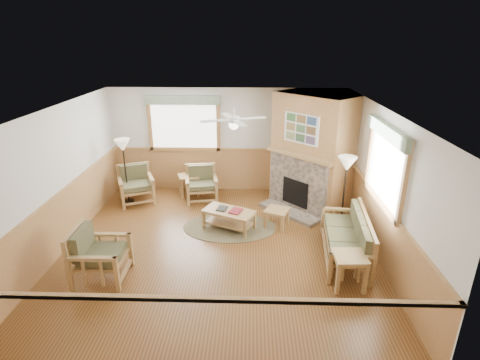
{
  "coord_description": "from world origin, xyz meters",
  "views": [
    {
      "loc": [
        0.62,
        -6.39,
        3.9
      ],
      "look_at": [
        0.4,
        0.7,
        1.15
      ],
      "focal_mm": 28.0,
      "sensor_mm": 36.0,
      "label": 1
    }
  ],
  "objects_px": {
    "armchair_back_right": "(202,184)",
    "footstool": "(277,218)",
    "floor_lamp_left": "(126,171)",
    "end_table_chairs": "(189,185)",
    "armchair_left": "(101,254)",
    "armchair_back_left": "(136,185)",
    "sofa": "(345,237)",
    "coffee_table": "(229,219)",
    "floor_lamp_right": "(344,194)",
    "end_table_sofa": "(348,271)"
  },
  "relations": [
    {
      "from": "footstool",
      "to": "floor_lamp_left",
      "type": "relative_size",
      "value": 0.28
    },
    {
      "from": "end_table_sofa",
      "to": "floor_lamp_right",
      "type": "distance_m",
      "value": 2.03
    },
    {
      "from": "floor_lamp_left",
      "to": "footstool",
      "type": "bearing_deg",
      "value": -18.12
    },
    {
      "from": "armchair_back_left",
      "to": "floor_lamp_left",
      "type": "relative_size",
      "value": 0.55
    },
    {
      "from": "footstool",
      "to": "floor_lamp_right",
      "type": "distance_m",
      "value": 1.5
    },
    {
      "from": "sofa",
      "to": "coffee_table",
      "type": "relative_size",
      "value": 1.71
    },
    {
      "from": "end_table_chairs",
      "to": "sofa",
      "type": "bearing_deg",
      "value": -39.87
    },
    {
      "from": "armchair_left",
      "to": "end_table_sofa",
      "type": "height_order",
      "value": "armchair_left"
    },
    {
      "from": "end_table_chairs",
      "to": "footstool",
      "type": "bearing_deg",
      "value": -37.13
    },
    {
      "from": "end_table_chairs",
      "to": "floor_lamp_left",
      "type": "distance_m",
      "value": 1.61
    },
    {
      "from": "coffee_table",
      "to": "end_table_chairs",
      "type": "bearing_deg",
      "value": 147.69
    },
    {
      "from": "sofa",
      "to": "armchair_left",
      "type": "bearing_deg",
      "value": -73.51
    },
    {
      "from": "armchair_left",
      "to": "floor_lamp_right",
      "type": "xyz_separation_m",
      "value": [
        4.45,
        1.84,
        0.36
      ]
    },
    {
      "from": "armchair_back_right",
      "to": "end_table_chairs",
      "type": "height_order",
      "value": "armchair_back_right"
    },
    {
      "from": "footstool",
      "to": "end_table_sofa",
      "type": "bearing_deg",
      "value": -62.99
    },
    {
      "from": "floor_lamp_left",
      "to": "floor_lamp_right",
      "type": "distance_m",
      "value": 5.16
    },
    {
      "from": "floor_lamp_right",
      "to": "floor_lamp_left",
      "type": "bearing_deg",
      "value": 165.35
    },
    {
      "from": "coffee_table",
      "to": "footstool",
      "type": "bearing_deg",
      "value": 32.36
    },
    {
      "from": "coffee_table",
      "to": "floor_lamp_left",
      "type": "xyz_separation_m",
      "value": [
        -2.6,
        1.32,
        0.6
      ]
    },
    {
      "from": "floor_lamp_left",
      "to": "floor_lamp_right",
      "type": "bearing_deg",
      "value": -14.65
    },
    {
      "from": "end_table_sofa",
      "to": "footstool",
      "type": "distance_m",
      "value": 2.31
    },
    {
      "from": "armchair_left",
      "to": "floor_lamp_left",
      "type": "relative_size",
      "value": 0.58
    },
    {
      "from": "sofa",
      "to": "armchair_back_left",
      "type": "height_order",
      "value": "armchair_back_left"
    },
    {
      "from": "armchair_back_left",
      "to": "end_table_sofa",
      "type": "xyz_separation_m",
      "value": [
        4.45,
        -3.26,
        -0.16
      ]
    },
    {
      "from": "armchair_back_right",
      "to": "footstool",
      "type": "height_order",
      "value": "armchair_back_right"
    },
    {
      "from": "end_table_sofa",
      "to": "floor_lamp_right",
      "type": "bearing_deg",
      "value": 80.86
    },
    {
      "from": "armchair_left",
      "to": "end_table_chairs",
      "type": "height_order",
      "value": "armchair_left"
    },
    {
      "from": "end_table_chairs",
      "to": "armchair_left",
      "type": "bearing_deg",
      "value": -104.09
    },
    {
      "from": "armchair_back_right",
      "to": "footstool",
      "type": "xyz_separation_m",
      "value": [
        1.81,
        -1.37,
        -0.23
      ]
    },
    {
      "from": "floor_lamp_right",
      "to": "footstool",
      "type": "bearing_deg",
      "value": 175.13
    },
    {
      "from": "armchair_left",
      "to": "end_table_sofa",
      "type": "bearing_deg",
      "value": -92.43
    },
    {
      "from": "footstool",
      "to": "sofa",
      "type": "bearing_deg",
      "value": -44.37
    },
    {
      "from": "coffee_table",
      "to": "floor_lamp_left",
      "type": "relative_size",
      "value": 0.66
    },
    {
      "from": "floor_lamp_right",
      "to": "end_table_chairs",
      "type": "bearing_deg",
      "value": 153.47
    },
    {
      "from": "sofa",
      "to": "armchair_back_right",
      "type": "xyz_separation_m",
      "value": [
        -3.0,
        2.53,
        0.01
      ]
    },
    {
      "from": "armchair_left",
      "to": "floor_lamp_left",
      "type": "height_order",
      "value": "floor_lamp_left"
    },
    {
      "from": "coffee_table",
      "to": "sofa",
      "type": "bearing_deg",
      "value": 0.02
    },
    {
      "from": "footstool",
      "to": "armchair_back_right",
      "type": "bearing_deg",
      "value": 142.87
    },
    {
      "from": "footstool",
      "to": "floor_lamp_left",
      "type": "height_order",
      "value": "floor_lamp_left"
    },
    {
      "from": "end_table_chairs",
      "to": "footstool",
      "type": "relative_size",
      "value": 1.19
    },
    {
      "from": "armchair_back_right",
      "to": "sofa",
      "type": "bearing_deg",
      "value": -50.51
    },
    {
      "from": "armchair_back_left",
      "to": "end_table_chairs",
      "type": "height_order",
      "value": "armchair_back_left"
    },
    {
      "from": "armchair_back_left",
      "to": "floor_lamp_left",
      "type": "xyz_separation_m",
      "value": [
        -0.22,
        -0.02,
        0.36
      ]
    },
    {
      "from": "sofa",
      "to": "end_table_sofa",
      "type": "bearing_deg",
      "value": -3.18
    },
    {
      "from": "armchair_back_right",
      "to": "floor_lamp_left",
      "type": "xyz_separation_m",
      "value": [
        -1.82,
        -0.18,
        0.38
      ]
    },
    {
      "from": "armchair_back_right",
      "to": "armchair_left",
      "type": "bearing_deg",
      "value": -121.43
    },
    {
      "from": "armchair_back_left",
      "to": "armchair_back_right",
      "type": "relative_size",
      "value": 1.06
    },
    {
      "from": "armchair_back_left",
      "to": "armchair_left",
      "type": "relative_size",
      "value": 0.96
    },
    {
      "from": "coffee_table",
      "to": "footstool",
      "type": "xyz_separation_m",
      "value": [
        1.03,
        0.13,
        -0.01
      ]
    },
    {
      "from": "armchair_back_left",
      "to": "end_table_sofa",
      "type": "height_order",
      "value": "armchair_back_left"
    }
  ]
}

